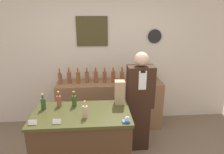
# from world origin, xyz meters

# --- Properties ---
(back_wall) EXTENTS (5.20, 0.09, 2.70)m
(back_wall) POSITION_xyz_m (0.00, 2.00, 1.35)
(back_wall) COLOR beige
(back_wall) RESTS_ON ground_plane
(back_shelf) EXTENTS (1.96, 0.48, 0.91)m
(back_shelf) POSITION_xyz_m (0.08, 1.70, 0.46)
(back_shelf) COLOR #8E6642
(back_shelf) RESTS_ON ground_plane
(display_counter) EXTENTS (1.22, 0.68, 0.97)m
(display_counter) POSITION_xyz_m (-0.36, 0.45, 0.48)
(display_counter) COLOR #422B19
(display_counter) RESTS_ON ground_plane
(shopkeeper) EXTENTS (0.41, 0.26, 1.61)m
(shopkeeper) POSITION_xyz_m (0.50, 1.01, 0.80)
(shopkeeper) COLOR #331E14
(shopkeeper) RESTS_ON ground_plane
(potted_plant) EXTENTS (0.22, 0.22, 0.32)m
(potted_plant) POSITION_xyz_m (0.85, 1.71, 1.08)
(potted_plant) COLOR #B27047
(potted_plant) RESTS_ON back_shelf
(paper_bag) EXTENTS (0.14, 0.12, 0.32)m
(paper_bag) POSITION_xyz_m (0.15, 0.67, 1.13)
(paper_bag) COLOR tan
(paper_bag) RESTS_ON display_counter
(tape_dispenser) EXTENTS (0.09, 0.06, 0.07)m
(tape_dispenser) POSITION_xyz_m (0.17, 0.18, 0.99)
(tape_dispenser) COLOR #2D66A8
(tape_dispenser) RESTS_ON display_counter
(price_card_left) EXTENTS (0.09, 0.02, 0.06)m
(price_card_left) POSITION_xyz_m (-0.87, 0.20, 1.00)
(price_card_left) COLOR white
(price_card_left) RESTS_ON display_counter
(price_card_right) EXTENTS (0.09, 0.02, 0.06)m
(price_card_right) POSITION_xyz_m (-0.61, 0.20, 1.00)
(price_card_right) COLOR white
(price_card_right) RESTS_ON display_counter
(counter_bottle_0) EXTENTS (0.06, 0.06, 0.21)m
(counter_bottle_0) POSITION_xyz_m (-0.85, 0.59, 1.05)
(counter_bottle_0) COLOR #2C4826
(counter_bottle_0) RESTS_ON display_counter
(counter_bottle_1) EXTENTS (0.06, 0.06, 0.21)m
(counter_bottle_1) POSITION_xyz_m (-0.66, 0.65, 1.05)
(counter_bottle_1) COLOR brown
(counter_bottle_1) RESTS_ON display_counter
(counter_bottle_2) EXTENTS (0.06, 0.06, 0.21)m
(counter_bottle_2) POSITION_xyz_m (-0.46, 0.64, 1.05)
(counter_bottle_2) COLOR #324C1D
(counter_bottle_2) RESTS_ON display_counter
(counter_bottle_3) EXTENTS (0.06, 0.06, 0.21)m
(counter_bottle_3) POSITION_xyz_m (-0.30, 0.33, 1.05)
(counter_bottle_3) COLOR tan
(counter_bottle_3) RESTS_ON display_counter
(shelf_bottle_0) EXTENTS (0.07, 0.07, 0.30)m
(shelf_bottle_0) POSITION_xyz_m (-0.82, 1.69, 1.02)
(shelf_bottle_0) COLOR brown
(shelf_bottle_0) RESTS_ON back_shelf
(shelf_bottle_1) EXTENTS (0.07, 0.07, 0.30)m
(shelf_bottle_1) POSITION_xyz_m (-0.66, 1.72, 1.02)
(shelf_bottle_1) COLOR brown
(shelf_bottle_1) RESTS_ON back_shelf
(shelf_bottle_2) EXTENTS (0.07, 0.07, 0.30)m
(shelf_bottle_2) POSITION_xyz_m (-0.50, 1.71, 1.02)
(shelf_bottle_2) COLOR brown
(shelf_bottle_2) RESTS_ON back_shelf
(shelf_bottle_3) EXTENTS (0.07, 0.07, 0.30)m
(shelf_bottle_3) POSITION_xyz_m (-0.34, 1.72, 1.02)
(shelf_bottle_3) COLOR brown
(shelf_bottle_3) RESTS_ON back_shelf
(shelf_bottle_4) EXTENTS (0.07, 0.07, 0.30)m
(shelf_bottle_4) POSITION_xyz_m (-0.18, 1.71, 1.02)
(shelf_bottle_4) COLOR brown
(shelf_bottle_4) RESTS_ON back_shelf
(shelf_bottle_5) EXTENTS (0.07, 0.07, 0.30)m
(shelf_bottle_5) POSITION_xyz_m (-0.01, 1.69, 1.02)
(shelf_bottle_5) COLOR brown
(shelf_bottle_5) RESTS_ON back_shelf
(shelf_bottle_6) EXTENTS (0.07, 0.07, 0.30)m
(shelf_bottle_6) POSITION_xyz_m (0.15, 1.70, 1.02)
(shelf_bottle_6) COLOR brown
(shelf_bottle_6) RESTS_ON back_shelf
(shelf_bottle_7) EXTENTS (0.07, 0.07, 0.30)m
(shelf_bottle_7) POSITION_xyz_m (0.31, 1.69, 1.02)
(shelf_bottle_7) COLOR brown
(shelf_bottle_7) RESTS_ON back_shelf
(shelf_bottle_8) EXTENTS (0.07, 0.07, 0.30)m
(shelf_bottle_8) POSITION_xyz_m (0.47, 1.72, 1.02)
(shelf_bottle_8) COLOR brown
(shelf_bottle_8) RESTS_ON back_shelf
(shelf_bottle_9) EXTENTS (0.07, 0.07, 0.30)m
(shelf_bottle_9) POSITION_xyz_m (0.63, 1.71, 1.02)
(shelf_bottle_9) COLOR brown
(shelf_bottle_9) RESTS_ON back_shelf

